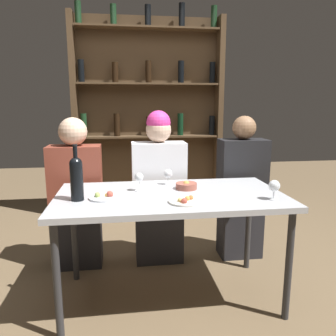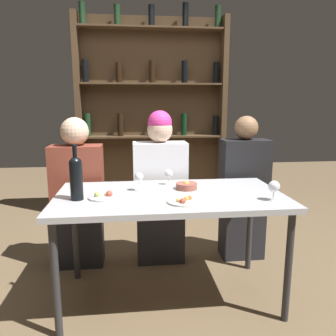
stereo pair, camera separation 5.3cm
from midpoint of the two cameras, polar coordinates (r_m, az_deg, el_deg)
ground_plane at (r=2.46m, az=-0.27°, el=-21.45°), size 10.00×10.00×0.00m
dining_table at (r=2.17m, az=-0.29°, el=-6.08°), size 1.48×0.78×0.74m
wine_rack_wall at (r=3.86m, az=-3.79°, el=9.75°), size 1.71×0.21×2.40m
wine_bottle at (r=2.06m, az=-16.37°, el=-1.44°), size 0.08×0.08×0.34m
wine_glass_0 at (r=2.10m, az=17.32°, el=-3.07°), size 0.07×0.07×0.12m
wine_glass_1 at (r=2.21m, az=-5.74°, el=-1.77°), size 0.06×0.06×0.13m
wine_glass_2 at (r=2.37m, az=-0.62°, el=-1.10°), size 0.06×0.06×0.11m
food_plate_0 at (r=1.97m, az=2.28°, el=-5.74°), size 0.21×0.21×0.04m
food_plate_1 at (r=2.09m, az=-11.55°, el=-4.94°), size 0.21×0.21×0.05m
snack_bowl at (r=2.27m, az=2.52°, el=-3.10°), size 0.15×0.15×0.06m
seated_person_left at (r=2.75m, az=-16.17°, el=-5.01°), size 0.41×0.22×1.22m
seated_person_center at (r=2.72m, az=-2.16°, el=-4.03°), size 0.44×0.22×1.27m
seated_person_right at (r=2.89m, az=12.14°, el=-4.11°), size 0.40×0.22×1.23m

